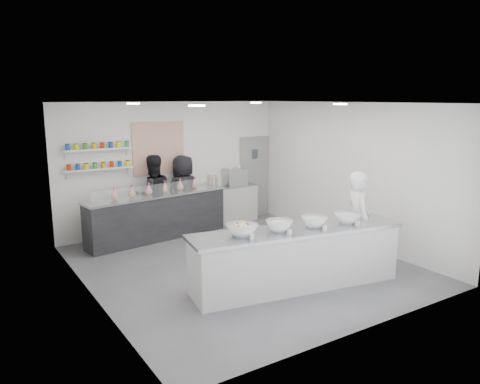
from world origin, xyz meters
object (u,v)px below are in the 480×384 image
at_px(prep_counter, 296,258).
at_px(back_bar, 158,216).
at_px(staff_left, 153,196).
at_px(espresso_machine, 235,178).
at_px(espresso_ledge, 234,203).
at_px(woman_prep, 358,220).
at_px(staff_right, 184,194).

height_order(prep_counter, back_bar, back_bar).
bearing_deg(staff_left, espresso_machine, -171.08).
xyz_separation_m(back_bar, espresso_ledge, (2.21, 0.39, -0.05)).
bearing_deg(espresso_ledge, prep_counter, -107.95).
height_order(prep_counter, woman_prep, woman_prep).
bearing_deg(espresso_ledge, staff_left, -176.36).
bearing_deg(prep_counter, espresso_ledge, 81.81).
height_order(prep_counter, espresso_machine, espresso_machine).
xyz_separation_m(espresso_machine, staff_right, (-1.49, -0.14, -0.22)).
height_order(prep_counter, espresso_ledge, prep_counter).
relative_size(prep_counter, staff_right, 2.02).
xyz_separation_m(espresso_machine, woman_prep, (0.13, -4.03, -0.22)).
relative_size(espresso_machine, staff_left, 0.29).
relative_size(back_bar, staff_left, 1.77).
height_order(back_bar, woman_prep, woman_prep).
bearing_deg(prep_counter, back_bar, 113.01).
xyz_separation_m(espresso_ledge, woman_prep, (0.17, -4.03, 0.44)).
bearing_deg(back_bar, staff_right, 10.68).
bearing_deg(prep_counter, espresso_machine, 81.40).
xyz_separation_m(back_bar, staff_right, (0.76, 0.25, 0.39)).
relative_size(woman_prep, staff_left, 0.97).
height_order(espresso_ledge, espresso_machine, espresso_machine).
xyz_separation_m(woman_prep, staff_left, (-2.38, 3.89, 0.03)).
height_order(woman_prep, staff_left, staff_left).
xyz_separation_m(espresso_ledge, staff_left, (-2.21, -0.14, 0.47)).
bearing_deg(staff_left, back_bar, 95.37).
height_order(prep_counter, staff_right, staff_right).
relative_size(back_bar, staff_right, 1.83).
distance_m(espresso_machine, staff_right, 1.51).
relative_size(prep_counter, espresso_machine, 6.67).
relative_size(espresso_machine, staff_right, 0.30).
bearing_deg(staff_right, back_bar, 11.91).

